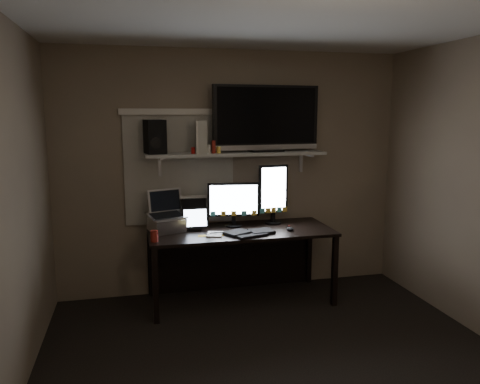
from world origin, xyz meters
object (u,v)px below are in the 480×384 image
object	(u,v)px
speaker	(155,137)
monitor_landscape	(234,204)
laptop	(166,212)
cup	(154,236)
tv	(266,118)
mouse	(290,229)
monitor_portrait	(273,194)
game_console	(201,137)
tablet	(195,219)
keyboard	(249,232)
desk	(238,244)

from	to	relation	value
speaker	monitor_landscape	bearing A→B (deg)	-16.47
laptop	cup	size ratio (longest dim) A/B	3.88
tv	speaker	size ratio (longest dim) A/B	3.42
mouse	laptop	size ratio (longest dim) A/B	0.25
monitor_portrait	tv	size ratio (longest dim) A/B	0.56
monitor_landscape	mouse	world-z (taller)	monitor_landscape
tv	game_console	bearing A→B (deg)	179.38
tablet	tv	world-z (taller)	tv
keyboard	speaker	world-z (taller)	speaker
desk	tablet	world-z (taller)	tablet
monitor_landscape	keyboard	size ratio (longest dim) A/B	1.11
speaker	keyboard	bearing A→B (deg)	-35.78
tv	game_console	xyz separation A→B (m)	(-0.68, -0.04, -0.18)
monitor_portrait	mouse	size ratio (longest dim) A/B	6.29
monitor_landscape	mouse	xyz separation A→B (m)	(0.50, -0.29, -0.21)
mouse	tv	world-z (taller)	tv
monitor_landscape	monitor_portrait	bearing A→B (deg)	12.33
monitor_landscape	laptop	distance (m)	0.68
mouse	tv	size ratio (longest dim) A/B	0.09
keyboard	laptop	distance (m)	0.83
keyboard	cup	bearing A→B (deg)	165.86
monitor_portrait	mouse	bearing A→B (deg)	-81.89
mouse	cup	size ratio (longest dim) A/B	0.98
desk	monitor_portrait	xyz separation A→B (m)	(0.39, 0.06, 0.49)
speaker	cup	bearing A→B (deg)	-108.71
monitor_portrait	tv	bearing A→B (deg)	153.00
desk	speaker	xyz separation A→B (m)	(-0.80, 0.09, 1.09)
desk	keyboard	distance (m)	0.35
tv	keyboard	bearing A→B (deg)	-129.42
tv	mouse	bearing A→B (deg)	-72.01
mouse	tablet	xyz separation A→B (m)	(-0.90, 0.21, 0.10)
monitor_landscape	laptop	world-z (taller)	monitor_landscape
laptop	tv	size ratio (longest dim) A/B	0.36
speaker	laptop	bearing A→B (deg)	-65.51
cup	speaker	world-z (taller)	speaker
monitor_landscape	laptop	size ratio (longest dim) A/B	1.32
keyboard	tablet	xyz separation A→B (m)	(-0.49, 0.24, 0.10)
keyboard	laptop	world-z (taller)	laptop
tv	monitor_landscape	bearing A→B (deg)	-173.29
mouse	tablet	world-z (taller)	tablet
keyboard	cup	xyz separation A→B (m)	(-0.90, -0.07, 0.04)
monitor_portrait	laptop	bearing A→B (deg)	-179.92
desk	cup	xyz separation A→B (m)	(-0.85, -0.36, 0.23)
desk	mouse	bearing A→B (deg)	-29.61
tablet	monitor_landscape	bearing A→B (deg)	12.10
keyboard	tablet	world-z (taller)	tablet
keyboard	laptop	bearing A→B (deg)	142.16
keyboard	monitor_landscape	bearing A→B (deg)	86.54
game_console	keyboard	bearing A→B (deg)	-30.50
tablet	laptop	xyz separation A→B (m)	(-0.27, 0.03, 0.08)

